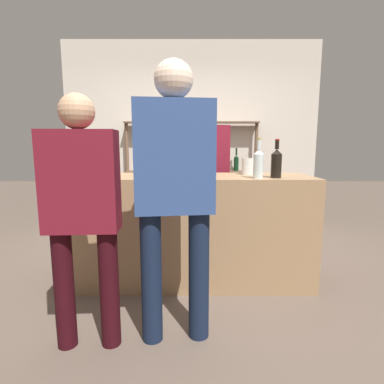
% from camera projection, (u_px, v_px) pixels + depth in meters
% --- Properties ---
extents(ground_plane, '(16.00, 16.00, 0.00)m').
position_uv_depth(ground_plane, '(192.00, 279.00, 2.90)').
color(ground_plane, brown).
extents(bar_counter, '(2.20, 0.66, 1.01)m').
position_uv_depth(bar_counter, '(192.00, 229.00, 2.82)').
color(bar_counter, '#997551').
rests_on(bar_counter, ground_plane).
extents(back_wall, '(3.80, 0.12, 2.80)m').
position_uv_depth(back_wall, '(192.00, 138.00, 4.59)').
color(back_wall, beige).
rests_on(back_wall, ground_plane).
extents(back_shelf, '(1.97, 0.18, 1.62)m').
position_uv_depth(back_shelf, '(192.00, 159.00, 4.46)').
color(back_shelf, brown).
rests_on(back_shelf, ground_plane).
extents(counter_bottle_0, '(0.09, 0.09, 0.37)m').
position_uv_depth(counter_bottle_0, '(179.00, 160.00, 2.74)').
color(counter_bottle_0, brown).
rests_on(counter_bottle_0, bar_counter).
extents(counter_bottle_1, '(0.08, 0.08, 0.33)m').
position_uv_depth(counter_bottle_1, '(94.00, 162.00, 2.81)').
color(counter_bottle_1, brown).
rests_on(counter_bottle_1, bar_counter).
extents(counter_bottle_2, '(0.09, 0.09, 0.33)m').
position_uv_depth(counter_bottle_2, '(277.00, 163.00, 2.55)').
color(counter_bottle_2, black).
rests_on(counter_bottle_2, bar_counter).
extents(counter_bottle_3, '(0.07, 0.07, 0.33)m').
position_uv_depth(counter_bottle_3, '(85.00, 162.00, 2.55)').
color(counter_bottle_3, black).
rests_on(counter_bottle_3, bar_counter).
extents(counter_bottle_4, '(0.09, 0.09, 0.34)m').
position_uv_depth(counter_bottle_4, '(259.00, 163.00, 2.50)').
color(counter_bottle_4, silver).
rests_on(counter_bottle_4, bar_counter).
extents(wine_glass, '(0.08, 0.08, 0.17)m').
position_uv_depth(wine_glass, '(184.00, 163.00, 2.64)').
color(wine_glass, silver).
rests_on(wine_glass, bar_counter).
extents(cork_jar, '(0.14, 0.14, 0.16)m').
position_uv_depth(cork_jar, '(250.00, 166.00, 2.84)').
color(cork_jar, silver).
rests_on(cork_jar, bar_counter).
extents(customer_left, '(0.45, 0.22, 1.58)m').
position_uv_depth(customer_left, '(83.00, 205.00, 1.81)').
color(customer_left, black).
rests_on(customer_left, ground_plane).
extents(customer_center, '(0.51, 0.27, 1.78)m').
position_uv_depth(customer_center, '(175.00, 184.00, 1.86)').
color(customer_center, '#121C33').
rests_on(customer_center, ground_plane).
extents(server_behind_counter, '(0.53, 0.34, 1.74)m').
position_uv_depth(server_behind_counter, '(207.00, 169.00, 3.48)').
color(server_behind_counter, black).
rests_on(server_behind_counter, ground_plane).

